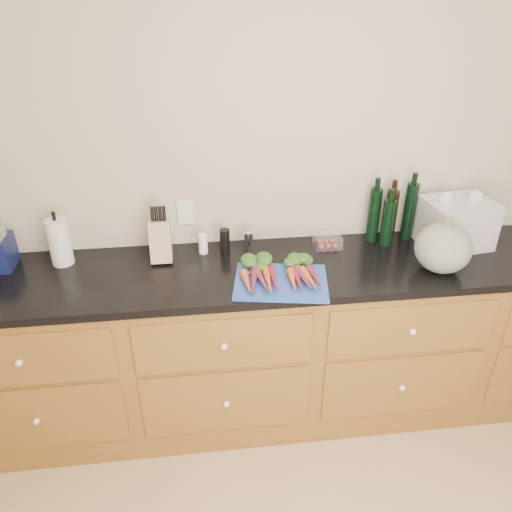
{
  "coord_description": "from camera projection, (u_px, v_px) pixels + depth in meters",
  "views": [
    {
      "loc": [
        -0.52,
        -0.81,
        2.19
      ],
      "look_at": [
        -0.28,
        1.2,
        1.06
      ],
      "focal_mm": 35.0,
      "sensor_mm": 36.0,
      "label": 1
    }
  ],
  "objects": [
    {
      "name": "wall_back",
      "position": [
        299.0,
        173.0,
        2.6
      ],
      "size": [
        4.1,
        0.05,
        2.6
      ],
      "primitive_type": "cube",
      "color": "beige",
      "rests_on": "ground"
    },
    {
      "name": "cabinets",
      "position": [
        304.0,
        342.0,
        2.73
      ],
      "size": [
        3.6,
        0.64,
        0.9
      ],
      "color": "brown",
      "rests_on": "ground"
    },
    {
      "name": "countertop",
      "position": [
        308.0,
        267.0,
        2.5
      ],
      "size": [
        3.64,
        0.62,
        0.04
      ],
      "primitive_type": "cube",
      "color": "black",
      "rests_on": "cabinets"
    },
    {
      "name": "cutting_board",
      "position": [
        281.0,
        282.0,
        2.33
      ],
      "size": [
        0.48,
        0.39,
        0.01
      ],
      "primitive_type": "cube",
      "rotation": [
        0.0,
        0.0,
        -0.17
      ],
      "color": "#244CAC",
      "rests_on": "countertop"
    },
    {
      "name": "carrots",
      "position": [
        279.0,
        272.0,
        2.36
      ],
      "size": [
        0.39,
        0.29,
        0.06
      ],
      "color": "#D76019",
      "rests_on": "cutting_board"
    },
    {
      "name": "squash",
      "position": [
        443.0,
        248.0,
        2.39
      ],
      "size": [
        0.27,
        0.27,
        0.24
      ],
      "primitive_type": "ellipsoid",
      "color": "slate",
      "rests_on": "countertop"
    },
    {
      "name": "paper_towel",
      "position": [
        59.0,
        242.0,
        2.45
      ],
      "size": [
        0.11,
        0.11,
        0.24
      ],
      "primitive_type": "cylinder",
      "color": "silver",
      "rests_on": "countertop"
    },
    {
      "name": "knife_block",
      "position": [
        161.0,
        241.0,
        2.49
      ],
      "size": [
        0.1,
        0.1,
        0.21
      ],
      "primitive_type": "cube",
      "color": "tan",
      "rests_on": "countertop"
    },
    {
      "name": "grinder_salt",
      "position": [
        203.0,
        244.0,
        2.57
      ],
      "size": [
        0.05,
        0.05,
        0.11
      ],
      "primitive_type": "cylinder",
      "color": "white",
      "rests_on": "countertop"
    },
    {
      "name": "grinder_pepper",
      "position": [
        225.0,
        241.0,
        2.58
      ],
      "size": [
        0.05,
        0.05,
        0.13
      ],
      "primitive_type": "cylinder",
      "color": "black",
      "rests_on": "countertop"
    },
    {
      "name": "canister_chrome",
      "position": [
        249.0,
        241.0,
        2.59
      ],
      "size": [
        0.05,
        0.05,
        0.1
      ],
      "primitive_type": "cylinder",
      "color": "white",
      "rests_on": "countertop"
    },
    {
      "name": "tomato_box",
      "position": [
        327.0,
        241.0,
        2.64
      ],
      "size": [
        0.14,
        0.11,
        0.06
      ],
      "primitive_type": "cube",
      "color": "white",
      "rests_on": "countertop"
    },
    {
      "name": "bottles",
      "position": [
        391.0,
        216.0,
        2.66
      ],
      "size": [
        0.26,
        0.13,
        0.31
      ],
      "color": "black",
      "rests_on": "countertop"
    },
    {
      "name": "grocery_bag",
      "position": [
        456.0,
        223.0,
        2.62
      ],
      "size": [
        0.37,
        0.31,
        0.25
      ],
      "primitive_type": null,
      "rotation": [
        0.0,
        0.0,
        0.13
      ],
      "color": "silver",
      "rests_on": "countertop"
    }
  ]
}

